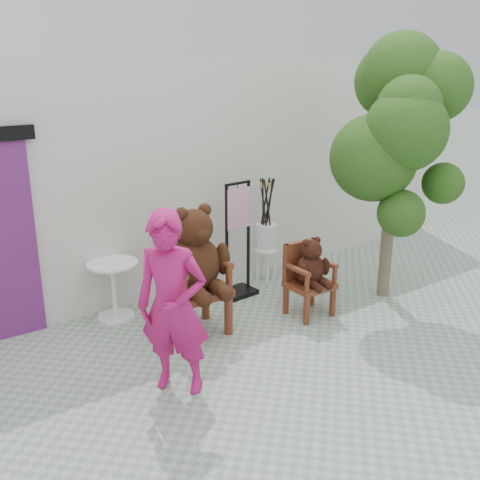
{
  "coord_description": "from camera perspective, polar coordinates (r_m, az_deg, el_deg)",
  "views": [
    {
      "loc": [
        -3.96,
        -3.55,
        2.96
      ],
      "look_at": [
        -0.35,
        1.57,
        0.95
      ],
      "focal_mm": 42.0,
      "sensor_mm": 36.0,
      "label": 1
    }
  ],
  "objects": [
    {
      "name": "ground_plane",
      "position": [
        6.09,
        11.47,
        -11.69
      ],
      "size": [
        60.0,
        60.0,
        0.0
      ],
      "primitive_type": "plane",
      "color": "#9AA695",
      "rests_on": "ground"
    },
    {
      "name": "back_wall",
      "position": [
        7.88,
        -4.42,
        7.05
      ],
      "size": [
        9.0,
        1.0,
        3.0
      ],
      "primitive_type": "cube",
      "color": "silver",
      "rests_on": "ground"
    },
    {
      "name": "chair_big",
      "position": [
        6.2,
        -4.62,
        -2.38
      ],
      "size": [
        0.74,
        0.78,
        1.49
      ],
      "color": "#502111",
      "rests_on": "ground"
    },
    {
      "name": "chair_small",
      "position": [
        6.76,
        7.06,
        -3.07
      ],
      "size": [
        0.51,
        0.52,
        0.98
      ],
      "color": "#502111",
      "rests_on": "ground"
    },
    {
      "name": "person",
      "position": [
        5.0,
        -6.79,
        -6.72
      ],
      "size": [
        0.76,
        0.77,
        1.79
      ],
      "primitive_type": "imported",
      "rotation": [
        0.0,
        0.0,
        -0.84
      ],
      "color": "#B31662",
      "rests_on": "ground"
    },
    {
      "name": "cafe_table",
      "position": [
        6.83,
        -12.7,
        -4.32
      ],
      "size": [
        0.6,
        0.6,
        0.7
      ],
      "rotation": [
        0.0,
        0.0,
        -0.08
      ],
      "color": "white",
      "rests_on": "ground"
    },
    {
      "name": "display_stand",
      "position": [
        7.27,
        -0.21,
        -1.3
      ],
      "size": [
        0.48,
        0.39,
        1.51
      ],
      "rotation": [
        0.0,
        0.0,
        0.08
      ],
      "color": "black",
      "rests_on": "ground"
    },
    {
      "name": "stool_bucket",
      "position": [
        7.77,
        2.68,
        0.4
      ],
      "size": [
        0.32,
        0.32,
        1.45
      ],
      "rotation": [
        0.0,
        0.0,
        0.34
      ],
      "color": "white",
      "rests_on": "ground"
    },
    {
      "name": "tree",
      "position": [
        6.93,
        16.02,
        12.03
      ],
      "size": [
        1.7,
        1.66,
        3.3
      ],
      "rotation": [
        0.0,
        0.0,
        0.21
      ],
      "color": "brown",
      "rests_on": "ground"
    }
  ]
}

